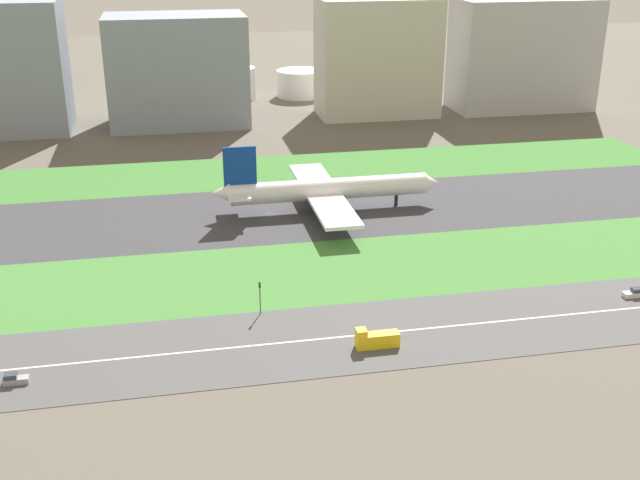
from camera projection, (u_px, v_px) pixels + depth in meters
ground_plane at (271, 214)px, 219.84m from camera, size 800.00×800.00×0.00m
runway at (271, 214)px, 219.82m from camera, size 280.00×46.00×0.10m
grass_median_north at (253, 172)px, 257.11m from camera, size 280.00×36.00×0.10m
grass_median_south at (295, 273)px, 182.53m from camera, size 280.00×36.00×0.10m
highway at (323, 339)px, 153.42m from camera, size 280.00×28.00×0.10m
highway_centerline at (323, 339)px, 153.40m from camera, size 266.00×0.50×0.01m
airliner at (324, 190)px, 220.29m from camera, size 65.00×56.00×19.70m
truck_0 at (376, 339)px, 149.97m from camera, size 8.40×2.50×4.00m
car_0 at (634, 293)px, 170.47m from camera, size 4.40×1.80×2.00m
car_2 at (15, 379)px, 138.19m from camera, size 4.40×1.80×2.00m
traffic_light at (260, 296)px, 161.71m from camera, size 0.36×0.50×7.20m
hangar_building at (177, 70)px, 311.68m from camera, size 54.37×32.28×43.10m
office_tower at (378, 58)px, 325.87m from camera, size 49.41×25.08×47.80m
cargo_warehouse at (523, 55)px, 337.96m from camera, size 59.65×27.47×46.62m
fuel_tank_west at (234, 83)px, 362.79m from camera, size 19.83×19.83×14.48m
fuel_tank_centre at (301, 83)px, 368.93m from camera, size 22.59×22.59×12.21m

